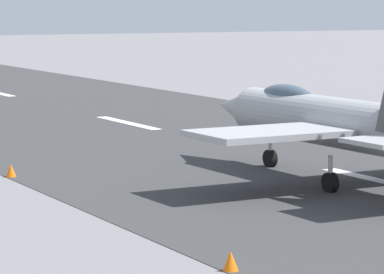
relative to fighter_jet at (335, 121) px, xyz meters
name	(u,v)px	position (x,y,z in m)	size (l,w,h in m)	color
ground_plane	(376,180)	(-0.43, -1.74, -2.47)	(400.00, 400.00, 0.00)	slate
runway_strip	(376,180)	(-0.45, -1.74, -2.46)	(240.00, 26.00, 0.02)	#363738
fighter_jet	(335,121)	(0.00, 0.00, 0.00)	(16.81, 13.51, 5.67)	#A0A2A5
crew_person	(384,123)	(10.33, -10.34, -1.61)	(0.50, 0.55, 1.72)	#1E2338
marker_cone_near	(231,261)	(-11.02, 11.05, -2.20)	(0.44, 0.44, 0.55)	orange
marker_cone_mid	(11,171)	(7.21, 11.05, -2.20)	(0.44, 0.44, 0.55)	orange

